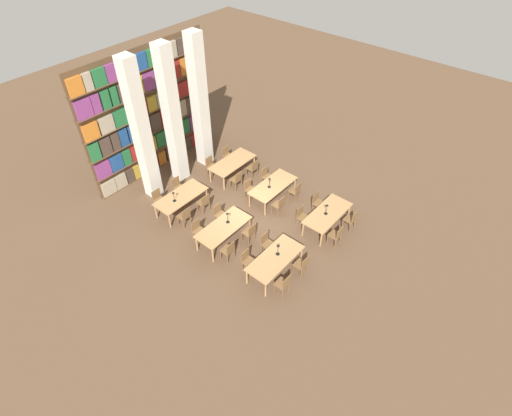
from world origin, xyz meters
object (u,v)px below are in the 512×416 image
at_px(chair_11, 220,214).
at_px(chair_20, 237,179).
at_px(reading_table_4, 181,197).
at_px(chair_19, 178,187).
at_px(pillar_right, 200,103).
at_px(chair_12, 279,205).
at_px(chair_5, 302,216).
at_px(chair_13, 250,189).
at_px(chair_0, 283,284).
at_px(desk_lamp_1, 327,207).
at_px(chair_14, 295,191).
at_px(reading_table_0, 275,259).
at_px(chair_22, 253,168).
at_px(chair_10, 250,232).
at_px(chair_9, 198,230).
at_px(reading_table_5, 232,163).
at_px(chair_16, 185,216).
at_px(chair_6, 351,219).
at_px(chair_15, 267,176).
at_px(reading_table_2, 223,228).
at_px(reading_table_1, 327,214).
at_px(desk_lamp_4, 173,195).
at_px(pillar_left, 141,133).
at_px(desk_lamp_0, 278,248).
at_px(chair_2, 302,265).
at_px(desk_lamp_2, 228,216).
at_px(chair_4, 336,235).
at_px(chair_18, 204,202).
at_px(chair_7, 317,202).
at_px(chair_8, 228,250).
at_px(chair_1, 248,260).
at_px(chair_3, 267,243).
at_px(chair_23, 228,155).
at_px(pillar_center, 172,117).
at_px(chair_21, 211,165).

bearing_deg(chair_11, chair_20, -154.95).
distance_m(reading_table_4, chair_19, 0.94).
height_order(pillar_right, chair_12, pillar_right).
xyz_separation_m(chair_5, chair_20, (0.07, 3.49, 0.00)).
bearing_deg(chair_13, reading_table_4, -34.69).
height_order(chair_0, desk_lamp_1, desk_lamp_1).
bearing_deg(chair_11, chair_14, 154.58).
relative_size(reading_table_0, chair_22, 2.46).
bearing_deg(chair_10, chair_9, 126.86).
distance_m(chair_9, chair_10, 1.94).
bearing_deg(reading_table_5, chair_16, -167.98).
xyz_separation_m(chair_6, chair_15, (-0.00, 4.20, 0.00)).
bearing_deg(reading_table_2, reading_table_1, -39.14).
xyz_separation_m(reading_table_0, chair_6, (3.58, -0.93, -0.18)).
bearing_deg(desk_lamp_4, chair_11, -64.85).
xyz_separation_m(pillar_left, chair_19, (0.58, -0.94, -2.52)).
bearing_deg(chair_13, desk_lamp_0, 54.94).
distance_m(chair_2, chair_6, 3.06).
height_order(chair_2, desk_lamp_2, desk_lamp_2).
height_order(reading_table_1, chair_4, chair_4).
bearing_deg(desk_lamp_4, reading_table_4, 6.33).
relative_size(reading_table_0, reading_table_5, 1.00).
height_order(desk_lamp_0, chair_18, desk_lamp_0).
relative_size(chair_2, chair_7, 1.00).
bearing_deg(reading_table_2, chair_8, -126.47).
xyz_separation_m(desk_lamp_2, chair_14, (3.36, -0.70, -0.58)).
height_order(chair_5, chair_9, same).
height_order(chair_2, reading_table_2, chair_2).
bearing_deg(pillar_left, chair_1, -95.46).
relative_size(pillar_right, chair_2, 6.76).
height_order(chair_3, chair_23, same).
xyz_separation_m(chair_9, chair_19, (1.23, 2.51, 0.00)).
bearing_deg(chair_8, pillar_right, 53.29).
xyz_separation_m(reading_table_1, chair_11, (-2.54, 3.32, -0.18)).
bearing_deg(chair_1, chair_9, -87.84).
xyz_separation_m(chair_2, desk_lamp_2, (-0.30, 3.20, 0.58)).
relative_size(chair_15, chair_16, 1.00).
height_order(chair_4, reading_table_5, chair_4).
bearing_deg(reading_table_2, desk_lamp_1, -39.74).
bearing_deg(desk_lamp_1, chair_5, 122.48).
distance_m(pillar_center, reading_table_1, 7.32).
bearing_deg(chair_11, chair_1, 65.85).
xyz_separation_m(pillar_center, chair_18, (-0.96, -2.49, -2.52)).
distance_m(reading_table_4, desk_lamp_4, 0.53).
xyz_separation_m(chair_9, chair_21, (3.19, 2.50, 0.00)).
height_order(desk_lamp_1, chair_11, desk_lamp_1).
height_order(chair_6, chair_10, same).
xyz_separation_m(chair_0, chair_5, (3.04, 1.40, 0.00)).
xyz_separation_m(chair_13, reading_table_4, (-2.36, 1.63, 0.18)).
xyz_separation_m(desk_lamp_1, desk_lamp_4, (-3.24, 4.99, -0.02)).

